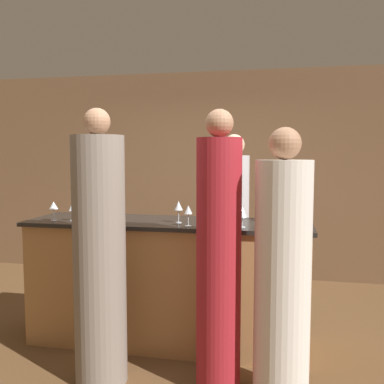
% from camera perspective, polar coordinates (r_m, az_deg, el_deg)
% --- Properties ---
extents(ground_plane, '(14.00, 14.00, 0.00)m').
position_cam_1_polar(ground_plane, '(4.08, -3.23, -19.32)').
color(ground_plane, brown).
extents(back_wall, '(8.00, 0.08, 2.80)m').
position_cam_1_polar(back_wall, '(5.92, 2.25, 2.31)').
color(back_wall, brown).
rests_on(back_wall, ground_plane).
extents(bar_counter, '(2.48, 0.70, 1.10)m').
position_cam_1_polar(bar_counter, '(3.88, -3.27, -11.88)').
color(bar_counter, '#B27F4C').
rests_on(bar_counter, ground_plane).
extents(bartender, '(0.32, 0.32, 1.89)m').
position_cam_1_polar(bartender, '(4.45, 5.54, -5.27)').
color(bartender, '#B2B2B7').
rests_on(bartender, ground_plane).
extents(guest_0, '(0.38, 0.38, 2.01)m').
position_cam_1_polar(guest_0, '(3.22, -12.23, -8.51)').
color(guest_0, gray).
rests_on(guest_0, ground_plane).
extents(guest_1, '(0.38, 0.38, 1.86)m').
position_cam_1_polar(guest_1, '(3.00, 11.96, -10.99)').
color(guest_1, silver).
rests_on(guest_1, ground_plane).
extents(guest_2, '(0.32, 0.32, 1.99)m').
position_cam_1_polar(guest_2, '(3.05, 3.58, -9.11)').
color(guest_2, maroon).
rests_on(guest_2, ground_plane).
extents(wine_bottle_0, '(0.07, 0.07, 0.29)m').
position_cam_1_polar(wine_bottle_0, '(4.02, -11.67, -1.75)').
color(wine_bottle_0, black).
rests_on(wine_bottle_0, bar_counter).
extents(ice_bucket, '(0.17, 0.17, 0.22)m').
position_cam_1_polar(ice_bucket, '(3.80, 10.35, -2.20)').
color(ice_bucket, '#9E9993').
rests_on(ice_bucket, bar_counter).
extents(wine_glass_0, '(0.08, 0.08, 0.16)m').
position_cam_1_polar(wine_glass_0, '(3.43, 6.73, -2.77)').
color(wine_glass_0, silver).
rests_on(wine_glass_0, bar_counter).
extents(wine_glass_1, '(0.08, 0.08, 0.17)m').
position_cam_1_polar(wine_glass_1, '(3.94, -17.98, -1.77)').
color(wine_glass_1, silver).
rests_on(wine_glass_1, bar_counter).
extents(wine_glass_2, '(0.06, 0.06, 0.17)m').
position_cam_1_polar(wine_glass_2, '(3.61, -9.64, -2.24)').
color(wine_glass_2, silver).
rests_on(wine_glass_2, bar_counter).
extents(wine_glass_3, '(0.07, 0.07, 0.17)m').
position_cam_1_polar(wine_glass_3, '(3.90, -15.64, -1.91)').
color(wine_glass_3, silver).
rests_on(wine_glass_3, bar_counter).
extents(wine_glass_4, '(0.07, 0.07, 0.19)m').
position_cam_1_polar(wine_glass_4, '(3.64, -1.81, -1.91)').
color(wine_glass_4, silver).
rests_on(wine_glass_4, bar_counter).
extents(wine_glass_5, '(0.07, 0.07, 0.17)m').
position_cam_1_polar(wine_glass_5, '(3.46, -0.50, -2.47)').
color(wine_glass_5, silver).
rests_on(wine_glass_5, bar_counter).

